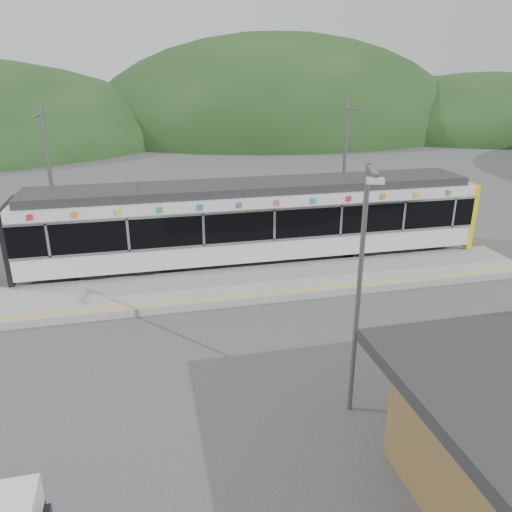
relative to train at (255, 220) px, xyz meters
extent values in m
plane|color=#4C4C4F|center=(-1.79, -6.00, -2.06)|extent=(120.00, 120.00, 0.00)
ellipsoid|color=#1E3D19|center=(14.21, 48.00, -2.06)|extent=(52.00, 39.00, 26.00)
ellipsoid|color=#1E3D19|center=(43.21, 42.00, -2.06)|extent=(44.00, 33.00, 16.00)
cube|color=#9E9E99|center=(-1.79, -2.70, -1.91)|extent=(26.00, 3.20, 0.30)
cube|color=yellow|center=(-1.79, -4.00, -1.76)|extent=(26.00, 0.10, 0.01)
cube|color=black|center=(-6.02, 0.00, -1.76)|extent=(3.20, 2.20, 0.56)
cube|color=black|center=(5.98, 0.00, -1.76)|extent=(3.20, 2.20, 0.56)
cube|color=silver|center=(-0.02, 0.00, -1.02)|extent=(20.00, 2.90, 0.92)
cube|color=black|center=(-0.02, 0.00, 0.16)|extent=(20.00, 2.96, 1.45)
cube|color=silver|center=(-0.02, -1.50, -0.51)|extent=(20.00, 0.05, 0.10)
cube|color=silver|center=(-0.02, -1.50, 0.84)|extent=(20.00, 0.05, 0.10)
cube|color=silver|center=(-0.02, 0.00, 1.11)|extent=(20.00, 2.90, 0.45)
cube|color=#2D2D30|center=(-0.02, 0.00, 1.52)|extent=(19.40, 2.50, 0.36)
cube|color=yellow|center=(10.10, 0.00, -0.16)|extent=(0.24, 2.92, 3.00)
cube|color=black|center=(-10.12, 0.00, -0.16)|extent=(0.20, 2.92, 3.00)
cube|color=silver|center=(-8.52, -1.50, 0.16)|extent=(0.10, 0.05, 1.35)
cube|color=silver|center=(-5.52, -1.50, 0.16)|extent=(0.10, 0.05, 1.35)
cube|color=silver|center=(-2.52, -1.50, 0.16)|extent=(0.10, 0.05, 1.35)
cube|color=silver|center=(0.48, -1.50, 0.16)|extent=(0.10, 0.05, 1.35)
cube|color=silver|center=(3.48, -1.50, 0.16)|extent=(0.10, 0.05, 1.35)
cube|color=silver|center=(6.48, -1.50, 0.16)|extent=(0.10, 0.05, 1.35)
cube|color=silver|center=(8.98, -1.50, 0.16)|extent=(0.10, 0.05, 1.35)
cube|color=red|center=(-9.02, -1.49, 1.12)|extent=(0.22, 0.04, 0.22)
cube|color=orange|center=(-7.42, -1.49, 1.12)|extent=(0.22, 0.04, 0.22)
cube|color=yellow|center=(-5.82, -1.49, 1.12)|extent=(0.22, 0.04, 0.22)
cube|color=green|center=(-4.22, -1.49, 1.12)|extent=(0.22, 0.04, 0.22)
cube|color=blue|center=(-2.62, -1.49, 1.12)|extent=(0.22, 0.04, 0.22)
cube|color=purple|center=(-1.02, -1.49, 1.12)|extent=(0.22, 0.04, 0.22)
cube|color=#E54C8C|center=(0.58, -1.49, 1.12)|extent=(0.22, 0.04, 0.22)
cube|color=#19A5A5|center=(2.18, -1.49, 1.12)|extent=(0.22, 0.04, 0.22)
cube|color=red|center=(3.78, -1.49, 1.12)|extent=(0.22, 0.04, 0.22)
cube|color=orange|center=(5.38, -1.49, 1.12)|extent=(0.22, 0.04, 0.22)
cube|color=yellow|center=(6.98, -1.49, 1.12)|extent=(0.22, 0.04, 0.22)
cube|color=green|center=(8.58, -1.49, 1.12)|extent=(0.22, 0.04, 0.22)
cylinder|color=slate|center=(-8.79, 2.60, 1.44)|extent=(0.18, 0.18, 7.00)
cube|color=slate|center=(-8.79, 1.80, 4.54)|extent=(0.08, 1.80, 0.08)
cylinder|color=slate|center=(5.21, 2.60, 1.44)|extent=(0.18, 0.18, 7.00)
cube|color=slate|center=(5.21, 1.80, 4.54)|extent=(0.08, 1.80, 0.08)
cylinder|color=slate|center=(0.06, -10.87, 1.18)|extent=(0.12, 0.12, 6.50)
cube|color=slate|center=(0.06, -11.36, 4.32)|extent=(0.43, 1.07, 0.12)
cube|color=silver|center=(0.06, -11.84, 4.24)|extent=(0.39, 0.27, 0.12)
camera|label=1|loc=(-4.79, -20.92, 6.36)|focal=35.00mm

